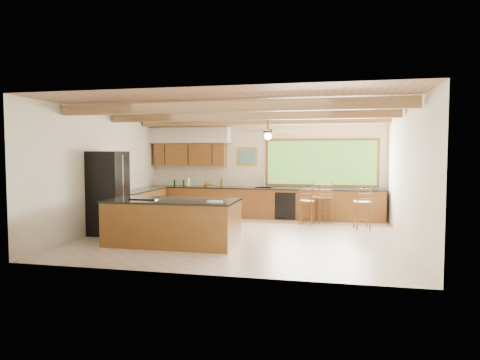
# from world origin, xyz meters

# --- Properties ---
(ground) EXTENTS (7.20, 7.20, 0.00)m
(ground) POSITION_xyz_m (0.00, 0.00, 0.00)
(ground) COLOR beige
(ground) RESTS_ON ground
(room_shell) EXTENTS (7.27, 6.54, 3.02)m
(room_shell) POSITION_xyz_m (-0.17, 0.65, 2.21)
(room_shell) COLOR beige
(room_shell) RESTS_ON ground
(counter_run) EXTENTS (7.12, 3.10, 1.24)m
(counter_run) POSITION_xyz_m (-0.82, 2.52, 0.46)
(counter_run) COLOR brown
(counter_run) RESTS_ON ground
(island) EXTENTS (2.77, 1.31, 0.99)m
(island) POSITION_xyz_m (-1.30, -1.17, 0.49)
(island) COLOR brown
(island) RESTS_ON ground
(refrigerator) EXTENTS (0.79, 0.76, 2.00)m
(refrigerator) POSITION_xyz_m (-3.22, -0.44, 1.00)
(refrigerator) COLOR black
(refrigerator) RESTS_ON ground
(bar_stool_a) EXTENTS (0.44, 0.44, 1.07)m
(bar_stool_a) POSITION_xyz_m (1.36, 1.94, 0.63)
(bar_stool_a) COLOR brown
(bar_stool_a) RESTS_ON ground
(bar_stool_b) EXTENTS (0.50, 0.50, 1.17)m
(bar_stool_b) POSITION_xyz_m (1.65, 2.39, 0.69)
(bar_stool_b) COLOR brown
(bar_stool_b) RESTS_ON ground
(bar_stool_c) EXTENTS (0.52, 0.52, 1.16)m
(bar_stool_c) POSITION_xyz_m (1.81, 2.39, 0.69)
(bar_stool_c) COLOR brown
(bar_stool_c) RESTS_ON ground
(bar_stool_d) EXTENTS (0.47, 0.47, 1.14)m
(bar_stool_d) POSITION_xyz_m (2.79, 1.54, 0.68)
(bar_stool_d) COLOR brown
(bar_stool_d) RESTS_ON ground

